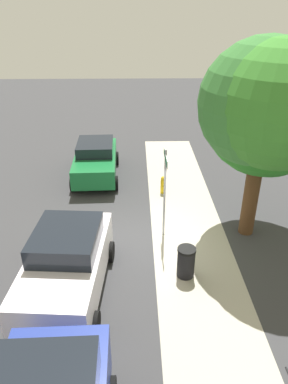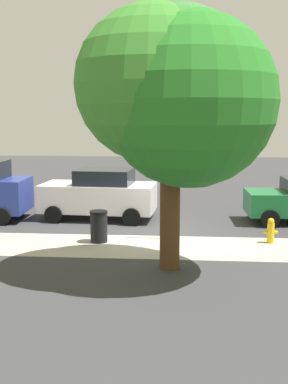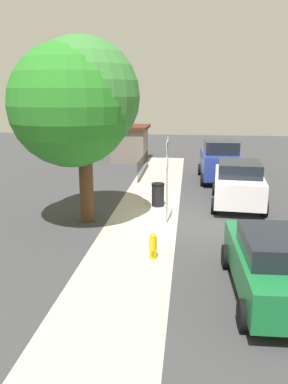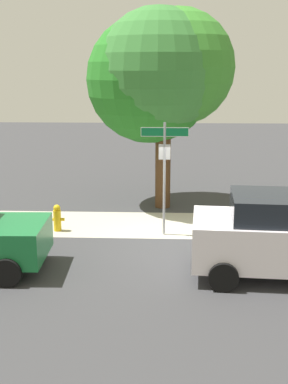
{
  "view_description": "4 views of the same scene",
  "coord_description": "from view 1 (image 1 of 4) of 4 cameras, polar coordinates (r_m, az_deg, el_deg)",
  "views": [
    {
      "loc": [
        9.98,
        -0.53,
        7.23
      ],
      "look_at": [
        -0.28,
        -0.29,
        1.78
      ],
      "focal_mm": 33.29,
      "sensor_mm": 36.0,
      "label": 1
    },
    {
      "loc": [
        -0.81,
        15.44,
        3.91
      ],
      "look_at": [
        0.41,
        0.01,
        1.44
      ],
      "focal_mm": 45.72,
      "sensor_mm": 36.0,
      "label": 2
    },
    {
      "loc": [
        -13.66,
        -0.34,
        4.65
      ],
      "look_at": [
        -0.76,
        1.19,
        1.25
      ],
      "focal_mm": 35.58,
      "sensor_mm": 36.0,
      "label": 3
    },
    {
      "loc": [
        -0.43,
        -13.41,
        4.63
      ],
      "look_at": [
        -1.05,
        1.12,
        1.05
      ],
      "focal_mm": 47.78,
      "sensor_mm": 36.0,
      "label": 4
    }
  ],
  "objects": [
    {
      "name": "sidewalk_strip",
      "position": [
        10.92,
        8.92,
        -13.87
      ],
      "size": [
        24.0,
        2.6,
        0.0
      ],
      "primitive_type": "cube",
      "color": "#AFA897",
      "rests_on": "ground_plane"
    },
    {
      "name": "street_sign",
      "position": [
        11.62,
        3.4,
        2.35
      ],
      "size": [
        1.3,
        0.07,
        3.17
      ],
      "color": "#9EA0A5",
      "rests_on": "ground_plane"
    },
    {
      "name": "car_green",
      "position": [
        16.68,
        -7.74,
        5.19
      ],
      "size": [
        4.23,
        2.17,
        1.62
      ],
      "rotation": [
        0.0,
        0.0,
        0.03
      ],
      "color": "#186C34",
      "rests_on": "ground_plane"
    },
    {
      "name": "ground_plane",
      "position": [
        12.33,
        1.4,
        -7.9
      ],
      "size": [
        60.0,
        60.0,
        0.0
      ],
      "primitive_type": "plane",
      "color": "#38383A"
    },
    {
      "name": "shade_tree",
      "position": [
        11.72,
        19.7,
        12.32
      ],
      "size": [
        4.84,
        4.4,
        6.51
      ],
      "color": "#4E321B",
      "rests_on": "ground_plane"
    },
    {
      "name": "fire_hydrant",
      "position": [
        15.2,
        3.08,
        1.17
      ],
      "size": [
        0.42,
        0.22,
        0.78
      ],
      "color": "yellow",
      "rests_on": "ground_plane"
    },
    {
      "name": "trash_bin",
      "position": [
        10.74,
        6.74,
        -11.06
      ],
      "size": [
        0.55,
        0.55,
        0.98
      ],
      "color": "black",
      "rests_on": "ground_plane"
    },
    {
      "name": "car_white",
      "position": [
        10.12,
        -12.22,
        -11.08
      ],
      "size": [
        4.35,
        2.4,
        1.9
      ],
      "rotation": [
        0.0,
        0.0,
        -0.07
      ],
      "color": "white",
      "rests_on": "ground_plane"
    }
  ]
}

